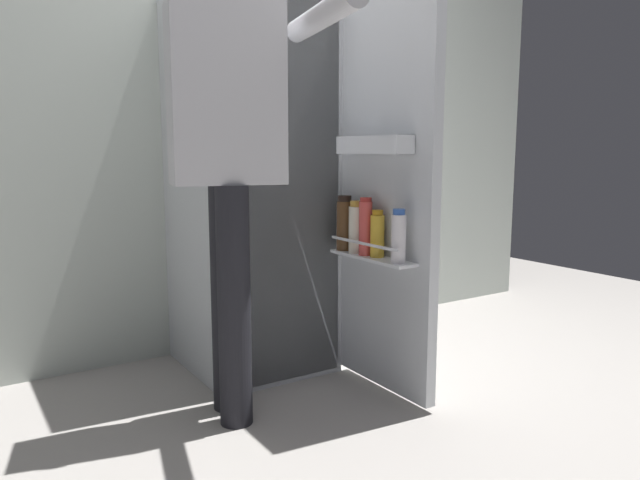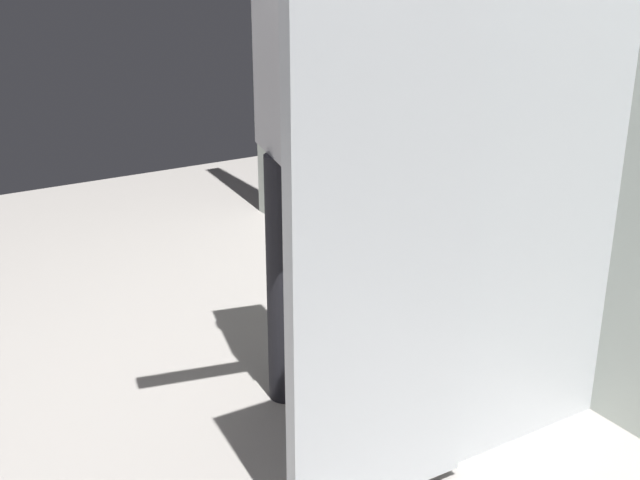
{
  "view_description": "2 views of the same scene",
  "coord_description": "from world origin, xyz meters",
  "views": [
    {
      "loc": [
        -1.21,
        -1.91,
        1.01
      ],
      "look_at": [
        -0.04,
        -0.09,
        0.68
      ],
      "focal_mm": 33.62,
      "sensor_mm": 36.0,
      "label": 1
    },
    {
      "loc": [
        1.89,
        -1.18,
        1.56
      ],
      "look_at": [
        -0.0,
        -0.03,
        0.71
      ],
      "focal_mm": 45.89,
      "sensor_mm": 36.0,
      "label": 2
    }
  ],
  "objects": [
    {
      "name": "person",
      "position": [
        -0.31,
        0.1,
        1.07
      ],
      "size": [
        0.56,
        0.79,
        1.77
      ],
      "color": "black",
      "rests_on": "ground_plane"
    },
    {
      "name": "kitchen_wall",
      "position": [
        0.0,
        0.94,
        1.3
      ],
      "size": [
        4.4,
        0.1,
        2.6
      ],
      "primitive_type": "cube",
      "color": "beige",
      "rests_on": "ground_plane"
    },
    {
      "name": "ground_plane",
      "position": [
        0.0,
        0.0,
        0.0
      ],
      "size": [
        6.62,
        6.62,
        0.0
      ],
      "primitive_type": "plane",
      "color": "gray"
    },
    {
      "name": "refrigerator",
      "position": [
        0.02,
        0.52,
        0.85
      ],
      "size": [
        0.64,
        1.2,
        1.69
      ],
      "color": "silver",
      "rests_on": "ground_plane"
    }
  ]
}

